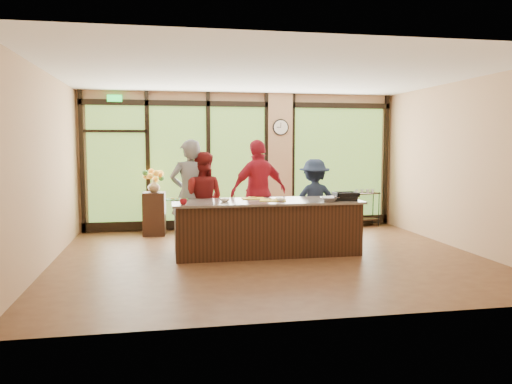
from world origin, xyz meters
name	(u,v)px	position (x,y,z in m)	size (l,w,h in m)	color
floor	(270,257)	(0.00, 0.00, 0.00)	(7.00, 7.00, 0.00)	#4D2D1B
ceiling	(271,74)	(0.00, 0.00, 3.00)	(7.00, 7.00, 0.00)	white
back_wall	(242,161)	(0.00, 3.00, 1.50)	(7.00, 7.00, 0.00)	tan
left_wall	(44,169)	(-3.50, 0.00, 1.50)	(6.00, 6.00, 0.00)	tan
right_wall	(464,166)	(3.50, 0.00, 1.50)	(6.00, 6.00, 0.00)	tan
window_wall	(250,166)	(0.16, 2.95, 1.39)	(6.90, 0.12, 3.00)	tan
island_base	(266,228)	(0.00, 0.30, 0.44)	(3.10, 1.00, 0.88)	#321A10
countertop	(266,202)	(0.00, 0.30, 0.90)	(3.20, 1.10, 0.04)	gray
wall_clock	(281,127)	(0.85, 2.87, 2.25)	(0.36, 0.04, 0.36)	black
cook_left	(190,194)	(-1.26, 0.99, 0.98)	(0.72, 0.47, 1.96)	slate
cook_midleft	(202,200)	(-1.05, 1.05, 0.87)	(0.85, 0.66, 1.74)	maroon
cook_midright	(259,192)	(0.03, 1.16, 0.98)	(1.15, 0.48, 1.96)	#A4192A
cook_right	(314,201)	(1.10, 1.12, 0.80)	(1.03, 0.59, 1.60)	#1A2439
roasting_pan	(345,198)	(1.34, 0.08, 0.96)	(0.40, 0.31, 0.07)	black
mixing_bowl	(329,199)	(1.00, -0.04, 0.96)	(0.31, 0.31, 0.08)	silver
cutting_board_left	(177,199)	(-1.50, 0.70, 0.93)	(0.38, 0.28, 0.01)	#328C34
cutting_board_center	(253,198)	(-0.17, 0.62, 0.93)	(0.40, 0.30, 0.01)	yellow
cutting_board_right	(273,200)	(0.11, 0.26, 0.93)	(0.45, 0.33, 0.01)	yellow
prep_bowl_near	(225,200)	(-0.72, 0.24, 0.95)	(0.16, 0.16, 0.05)	white
prep_bowl_mid	(281,200)	(0.20, 0.10, 0.94)	(0.15, 0.15, 0.05)	white
prep_bowl_far	(279,198)	(0.25, 0.41, 0.94)	(0.13, 0.13, 0.03)	white
red_ramekin	(183,202)	(-1.42, -0.05, 0.97)	(0.12, 0.12, 0.09)	#A1101C
flower_stand	(154,214)	(-1.92, 2.44, 0.45)	(0.45, 0.45, 0.89)	#321A10
flower_vase	(154,186)	(-1.92, 2.44, 1.02)	(0.25, 0.25, 0.26)	olive
bar_cart	(364,204)	(2.81, 2.75, 0.51)	(0.68, 0.47, 0.85)	#321A10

